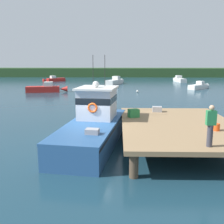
% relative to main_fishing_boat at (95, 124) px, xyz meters
% --- Properties ---
extents(ground_plane, '(200.00, 200.00, 0.00)m').
position_rel_main_fishing_boat_xyz_m(ground_plane, '(-0.28, -0.55, -1.01)').
color(ground_plane, '#193847').
extents(dock, '(6.00, 9.00, 1.20)m').
position_rel_main_fishing_boat_xyz_m(dock, '(4.52, -0.55, 0.07)').
color(dock, '#4C3D2D').
rests_on(dock, ground).
extents(main_fishing_boat, '(3.69, 9.96, 4.80)m').
position_rel_main_fishing_boat_xyz_m(main_fishing_boat, '(0.00, 0.00, 0.00)').
color(main_fishing_boat, '#285184').
rests_on(main_fishing_boat, ground).
extents(crate_single_by_cleat, '(0.71, 0.62, 0.48)m').
position_rel_main_fishing_boat_xyz_m(crate_single_by_cleat, '(2.20, 0.93, 0.43)').
color(crate_single_by_cleat, '#2D8442').
rests_on(crate_single_by_cleat, dock).
extents(crate_stack_mid_dock, '(0.63, 0.48, 0.34)m').
position_rel_main_fishing_boat_xyz_m(crate_stack_mid_dock, '(3.82, 2.62, 0.36)').
color(crate_stack_mid_dock, '#9E9EA3').
rests_on(crate_stack_mid_dock, dock).
extents(bait_bucket, '(0.32, 0.32, 0.34)m').
position_rel_main_fishing_boat_xyz_m(bait_bucket, '(5.97, -2.00, 0.36)').
color(bait_bucket, '#E04C19').
rests_on(bait_bucket, dock).
extents(deckhand_by_the_boat, '(0.36, 0.22, 1.63)m').
position_rel_main_fishing_boat_xyz_m(deckhand_by_the_boat, '(4.83, -4.40, 1.05)').
color(deckhand_by_the_boat, '#383842').
rests_on(deckhand_by_the_boat, dock).
extents(moored_boat_near_channel, '(1.97, 5.42, 1.35)m').
position_rel_main_fishing_boat_xyz_m(moored_boat_near_channel, '(14.25, 42.41, -0.54)').
color(moored_boat_near_channel, silver).
rests_on(moored_boat_near_channel, ground).
extents(moored_boat_far_left, '(5.93, 2.27, 1.48)m').
position_rel_main_fishing_boat_xyz_m(moored_boat_far_left, '(-9.18, 23.24, -0.50)').
color(moored_boat_far_left, red).
rests_on(moored_boat_far_left, ground).
extents(moored_boat_off_the_point, '(4.24, 4.00, 1.24)m').
position_rel_main_fishing_boat_xyz_m(moored_boat_off_the_point, '(14.23, 28.24, -0.58)').
color(moored_boat_off_the_point, white).
rests_on(moored_boat_off_the_point, ground).
extents(moored_boat_mid_harbor, '(4.50, 3.80, 1.25)m').
position_rel_main_fishing_boat_xyz_m(moored_boat_mid_harbor, '(-12.72, 43.00, -0.58)').
color(moored_boat_mid_harbor, red).
rests_on(moored_boat_mid_harbor, ground).
extents(moored_boat_outer_mooring, '(3.51, 5.89, 1.51)m').
position_rel_main_fishing_boat_xyz_m(moored_boat_outer_mooring, '(0.66, 36.78, -0.49)').
color(moored_boat_outer_mooring, silver).
rests_on(moored_boat_outer_mooring, ground).
extents(mooring_buoy_channel_marker, '(0.34, 0.34, 0.34)m').
position_rel_main_fishing_boat_xyz_m(mooring_buoy_channel_marker, '(1.92, 7.70, -0.84)').
color(mooring_buoy_channel_marker, silver).
rests_on(mooring_buoy_channel_marker, ground).
extents(mooring_buoy_inshore, '(0.33, 0.33, 0.33)m').
position_rel_main_fishing_boat_xyz_m(mooring_buoy_inshore, '(4.00, 23.23, -0.84)').
color(mooring_buoy_inshore, silver).
rests_on(mooring_buoy_inshore, ground).
extents(mooring_buoy_spare_mooring, '(0.38, 0.38, 0.38)m').
position_rel_main_fishing_boat_xyz_m(mooring_buoy_spare_mooring, '(-2.02, 7.97, -0.82)').
color(mooring_buoy_spare_mooring, red).
rests_on(mooring_buoy_spare_mooring, ground).
extents(far_shoreline, '(120.00, 8.00, 2.40)m').
position_rel_main_fishing_boat_xyz_m(far_shoreline, '(-0.28, 61.45, 0.19)').
color(far_shoreline, '#284723').
rests_on(far_shoreline, ground).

